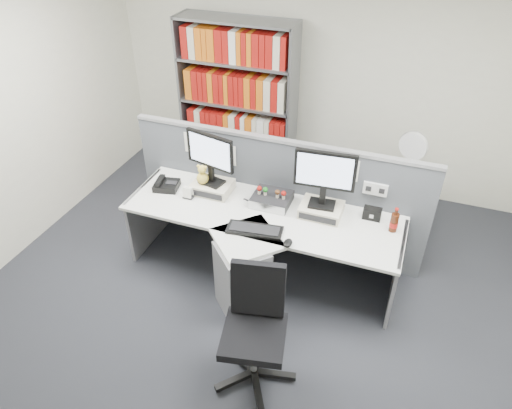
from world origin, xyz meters
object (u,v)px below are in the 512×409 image
at_px(desktop_pc, 272,199).
at_px(speaker, 372,213).
at_px(monitor_right, 325,175).
at_px(mouse, 288,243).
at_px(desk_calendar, 188,193).
at_px(monitor_left, 210,155).
at_px(cola_bottle, 394,222).
at_px(desk_fan, 413,149).
at_px(office_chair, 255,324).
at_px(desk_phone, 166,185).
at_px(shelving_unit, 238,106).
at_px(desk, 254,248).
at_px(filing_cabinet, 401,202).
at_px(keyboard, 255,230).

bearing_deg(desktop_pc, speaker, 5.63).
distance_m(monitor_right, mouse, 0.68).
bearing_deg(desk_calendar, monitor_left, 47.29).
bearing_deg(cola_bottle, desk_fan, 88.39).
bearing_deg(office_chair, desk_phone, 139.95).
height_order(cola_bottle, shelving_unit, shelving_unit).
relative_size(desk, speaker, 15.88).
bearing_deg(cola_bottle, filing_cabinet, 88.39).
xyz_separation_m(monitor_right, cola_bottle, (0.65, -0.02, -0.34)).
relative_size(desktop_pc, mouse, 3.05).
xyz_separation_m(monitor_left, keyboard, (0.61, -0.45, -0.40)).
height_order(monitor_right, cola_bottle, monitor_right).
height_order(desk_calendar, shelving_unit, shelving_unit).
distance_m(desktop_pc, speaker, 0.94).
relative_size(desk_calendar, cola_bottle, 0.50).
bearing_deg(desk_phone, desk_calendar, -15.14).
bearing_deg(desktop_pc, desk_phone, -173.91).
bearing_deg(office_chair, desktop_pc, 103.46).
bearing_deg(office_chair, filing_cabinet, 69.40).
bearing_deg(desk_calendar, monitor_right, 8.36).
distance_m(desk_phone, desk_fan, 2.52).
distance_m(desk, speaker, 1.13).
relative_size(desk, monitor_right, 4.72).
relative_size(keyboard, filing_cabinet, 0.73).
xyz_separation_m(keyboard, desk_phone, (-1.07, 0.34, 0.02)).
xyz_separation_m(keyboard, shelving_unit, (-0.93, 1.91, 0.24)).
xyz_separation_m(desk, cola_bottle, (1.17, 0.36, 0.35)).
bearing_deg(desk_fan, monitor_right, -123.86).
distance_m(desktop_pc, cola_bottle, 1.14).
xyz_separation_m(cola_bottle, desk_fan, (0.03, 1.04, 0.20)).
height_order(keyboard, cola_bottle, cola_bottle).
xyz_separation_m(speaker, filing_cabinet, (0.23, 0.92, -0.42)).
bearing_deg(monitor_right, monitor_left, -180.00).
xyz_separation_m(monitor_left, shelving_unit, (-0.32, 1.46, -0.16)).
height_order(keyboard, office_chair, office_chair).
height_order(monitor_left, office_chair, monitor_left).
height_order(cola_bottle, filing_cabinet, cola_bottle).
bearing_deg(desk_fan, desk, -130.61).
height_order(monitor_right, speaker, monitor_right).
height_order(desk, monitor_left, monitor_left).
relative_size(desk, desk_fan, 5.25).
height_order(speaker, office_chair, office_chair).
xyz_separation_m(desk, speaker, (0.97, 0.48, 0.32)).
bearing_deg(desktop_pc, mouse, -58.59).
distance_m(monitor_left, desk_fan, 2.05).
height_order(filing_cabinet, desk_fan, desk_fan).
relative_size(monitor_right, keyboard, 1.08).
relative_size(mouse, speaker, 0.71).
xyz_separation_m(monitor_left, desktop_pc, (0.62, 0.00, -0.37)).
distance_m(cola_bottle, filing_cabinet, 1.14).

